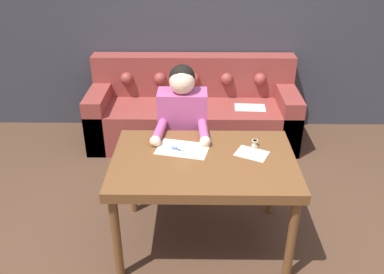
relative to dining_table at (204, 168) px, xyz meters
The scene contains 9 objects.
ground_plane 0.69m from the dining_table, 46.80° to the right, with size 16.00×16.00×0.00m, color #4C3323.
wall_back 2.15m from the dining_table, 86.08° to the left, with size 8.00×0.06×2.60m.
dining_table is the anchor object (origin of this frame).
couch 1.69m from the dining_table, 93.03° to the left, with size 2.19×0.79×0.88m.
person 0.61m from the dining_table, 105.72° to the left, with size 0.44×0.60×1.20m.
pattern_paper_main 0.21m from the dining_table, 139.18° to the left, with size 0.40×0.31×0.00m.
pattern_paper_offcut 0.35m from the dining_table, 11.49° to the left, with size 0.26×0.24×0.00m.
scissors 0.23m from the dining_table, 147.78° to the left, with size 0.19×0.15×0.01m.
thread_spool 0.42m from the dining_table, 26.33° to the left, with size 0.04×0.04×0.05m.
Camera 1 is at (-0.19, -2.22, 2.18)m, focal length 38.00 mm.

